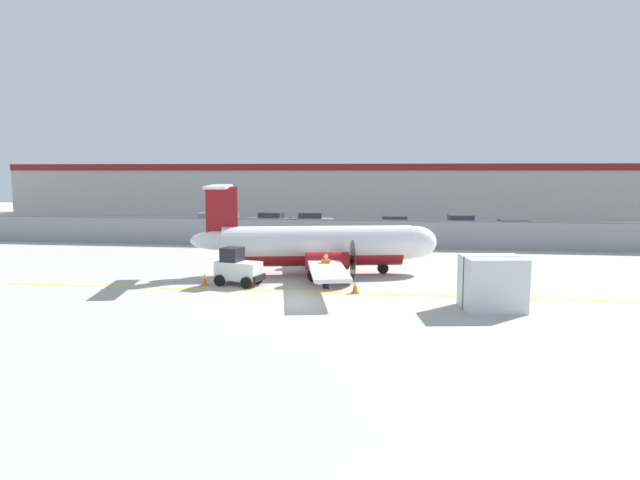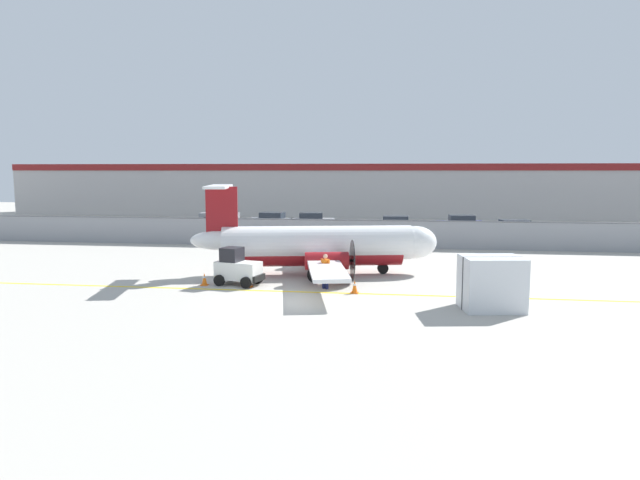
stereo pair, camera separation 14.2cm
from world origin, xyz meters
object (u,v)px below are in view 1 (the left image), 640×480
(ground_crew_worker, at_px, (326,269))
(traffic_cone_far_left, at_px, (355,287))
(traffic_cone_near_left, at_px, (205,279))
(parked_car_2, at_px, (311,221))
(parked_car_1, at_px, (270,221))
(traffic_cone_near_right, at_px, (234,263))
(parked_car_4, at_px, (459,224))
(parked_car_5, at_px, (514,229))
(parked_car_0, at_px, (219,215))
(commuter_airplane, at_px, (322,246))
(cargo_container, at_px, (492,283))
(traffic_cone_far_right, at_px, (249,281))
(baggage_tug, at_px, (238,268))
(parked_car_3, at_px, (393,225))

(ground_crew_worker, xyz_separation_m, traffic_cone_far_left, (1.49, -0.83, -0.64))
(traffic_cone_near_left, relative_size, parked_car_2, 0.15)
(traffic_cone_near_left, height_order, parked_car_2, parked_car_2)
(parked_car_1, bearing_deg, traffic_cone_near_right, 103.75)
(parked_car_4, height_order, parked_car_5, same)
(parked_car_2, distance_m, parked_car_5, 18.58)
(ground_crew_worker, relative_size, parked_car_0, 0.39)
(commuter_airplane, height_order, parked_car_2, commuter_airplane)
(parked_car_2, xyz_separation_m, parked_car_5, (17.72, -5.59, 0.00))
(traffic_cone_near_left, bearing_deg, cargo_container, -13.19)
(commuter_airplane, distance_m, parked_car_1, 24.28)
(ground_crew_worker, xyz_separation_m, traffic_cone_near_left, (-6.10, -0.00, -0.64))
(cargo_container, height_order, traffic_cone_far_right, cargo_container)
(ground_crew_worker, relative_size, parked_car_1, 0.39)
(commuter_airplane, relative_size, ground_crew_worker, 9.40)
(parked_car_0, bearing_deg, parked_car_2, 143.85)
(cargo_container, bearing_deg, baggage_tug, 154.48)
(cargo_container, relative_size, traffic_cone_near_right, 4.19)
(commuter_airplane, distance_m, ground_crew_worker, 3.88)
(traffic_cone_near_left, bearing_deg, parked_car_3, 69.00)
(cargo_container, bearing_deg, traffic_cone_far_right, 155.74)
(parked_car_2, distance_m, parked_car_4, 13.80)
(cargo_container, xyz_separation_m, traffic_cone_near_left, (-13.42, 3.15, -0.79))
(cargo_container, height_order, parked_car_4, cargo_container)
(traffic_cone_near_left, relative_size, parked_car_1, 0.15)
(parked_car_0, bearing_deg, commuter_airplane, 109.73)
(parked_car_1, height_order, parked_car_5, same)
(commuter_airplane, bearing_deg, baggage_tug, -150.06)
(parked_car_3, height_order, parked_car_4, same)
(cargo_container, height_order, traffic_cone_far_left, cargo_container)
(parked_car_0, bearing_deg, baggage_tug, 101.44)
(traffic_cone_far_right, height_order, parked_car_3, parked_car_3)
(baggage_tug, bearing_deg, parked_car_5, 63.70)
(parked_car_1, xyz_separation_m, parked_car_3, (11.80, -2.78, 0.00))
(parked_car_1, distance_m, parked_car_2, 3.99)
(cargo_container, distance_m, traffic_cone_far_left, 6.32)
(ground_crew_worker, height_order, traffic_cone_far_right, ground_crew_worker)
(traffic_cone_far_right, distance_m, parked_car_1, 27.23)
(ground_crew_worker, relative_size, traffic_cone_far_left, 2.66)
(traffic_cone_far_left, relative_size, parked_car_4, 0.15)
(traffic_cone_far_right, height_order, parked_car_1, parked_car_1)
(traffic_cone_near_right, bearing_deg, commuter_airplane, -12.07)
(traffic_cone_near_left, relative_size, parked_car_5, 0.15)
(commuter_airplane, distance_m, parked_car_4, 23.99)
(parked_car_1, distance_m, parked_car_4, 17.77)
(parked_car_1, bearing_deg, cargo_container, 124.93)
(commuter_airplane, bearing_deg, traffic_cone_near_right, 156.03)
(traffic_cone_far_left, height_order, parked_car_4, parked_car_4)
(traffic_cone_near_left, bearing_deg, traffic_cone_near_right, 88.98)
(parked_car_2, height_order, parked_car_5, same)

